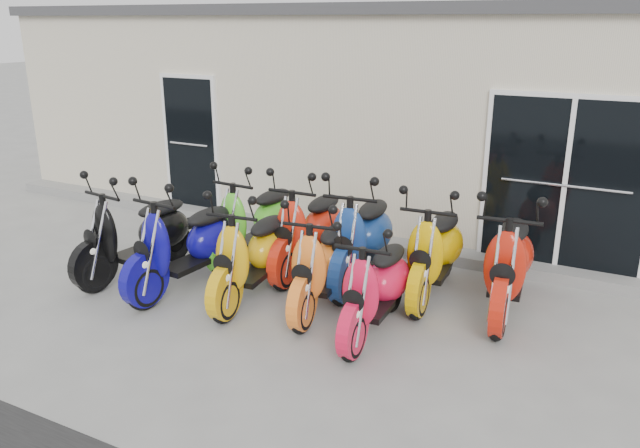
# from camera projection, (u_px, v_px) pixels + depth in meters

# --- Properties ---
(ground) EXTENTS (80.00, 80.00, 0.00)m
(ground) POSITION_uv_depth(u_px,v_px,m) (297.00, 298.00, 7.38)
(ground) COLOR gray
(ground) RESTS_ON ground
(building) EXTENTS (14.00, 6.00, 3.20)m
(building) POSITION_uv_depth(u_px,v_px,m) (437.00, 109.00, 11.26)
(building) COLOR beige
(building) RESTS_ON ground
(roof_cap) EXTENTS (14.20, 6.20, 0.16)m
(roof_cap) POSITION_uv_depth(u_px,v_px,m) (443.00, 11.00, 10.74)
(roof_cap) COLOR #3F3F42
(roof_cap) RESTS_ON building
(front_step) EXTENTS (14.00, 0.40, 0.15)m
(front_step) POSITION_uv_depth(u_px,v_px,m) (365.00, 241.00, 9.06)
(front_step) COLOR gray
(front_step) RESTS_ON ground
(door_left) EXTENTS (1.07, 0.08, 2.22)m
(door_left) POSITION_uv_depth(u_px,v_px,m) (191.00, 140.00, 10.22)
(door_left) COLOR black
(door_left) RESTS_ON front_step
(door_right) EXTENTS (2.02, 0.08, 2.22)m
(door_right) POSITION_uv_depth(u_px,v_px,m) (566.00, 180.00, 7.68)
(door_right) COLOR black
(door_right) RESTS_ON front_step
(scooter_front_black) EXTENTS (0.97, 2.02, 1.44)m
(scooter_front_black) POSITION_uv_depth(u_px,v_px,m) (136.00, 222.00, 7.83)
(scooter_front_black) COLOR black
(scooter_front_black) RESTS_ON ground
(scooter_front_blue) EXTENTS (0.90, 2.06, 1.48)m
(scooter_front_blue) POSITION_uv_depth(u_px,v_px,m) (186.00, 231.00, 7.42)
(scooter_front_blue) COLOR #0E0983
(scooter_front_blue) RESTS_ON ground
(scooter_front_orange_a) EXTENTS (0.88, 1.97, 1.41)m
(scooter_front_orange_a) POSITION_uv_depth(u_px,v_px,m) (252.00, 242.00, 7.16)
(scooter_front_orange_a) COLOR #DFA40D
(scooter_front_orange_a) RESTS_ON ground
(scooter_front_orange_b) EXTENTS (0.90, 1.93, 1.38)m
(scooter_front_orange_b) POSITION_uv_depth(u_px,v_px,m) (324.00, 251.00, 6.93)
(scooter_front_orange_b) COLOR orange
(scooter_front_orange_b) RESTS_ON ground
(scooter_front_red) EXTENTS (0.72, 1.82, 1.33)m
(scooter_front_red) POSITION_uv_depth(u_px,v_px,m) (376.00, 274.00, 6.37)
(scooter_front_red) COLOR red
(scooter_front_red) RESTS_ON ground
(scooter_back_green) EXTENTS (0.83, 1.99, 1.43)m
(scooter_back_green) POSITION_uv_depth(u_px,v_px,m) (255.00, 210.00, 8.34)
(scooter_back_green) COLOR #4FC527
(scooter_back_green) RESTS_ON ground
(scooter_back_red) EXTENTS (0.77, 2.00, 1.46)m
(scooter_back_red) POSITION_uv_depth(u_px,v_px,m) (309.00, 218.00, 7.95)
(scooter_back_red) COLOR red
(scooter_back_red) RESTS_ON ground
(scooter_back_blue) EXTENTS (0.94, 2.10, 1.50)m
(scooter_back_blue) POSITION_uv_depth(u_px,v_px,m) (362.00, 225.00, 7.59)
(scooter_back_blue) COLOR navy
(scooter_back_blue) RESTS_ON ground
(scooter_back_yellow) EXTENTS (0.83, 2.00, 1.45)m
(scooter_back_yellow) POSITION_uv_depth(u_px,v_px,m) (436.00, 238.00, 7.23)
(scooter_back_yellow) COLOR #DCA703
(scooter_back_yellow) RESTS_ON ground
(scooter_back_extra) EXTENTS (0.94, 2.10, 1.50)m
(scooter_back_extra) POSITION_uv_depth(u_px,v_px,m) (510.00, 249.00, 6.82)
(scooter_back_extra) COLOR red
(scooter_back_extra) RESTS_ON ground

